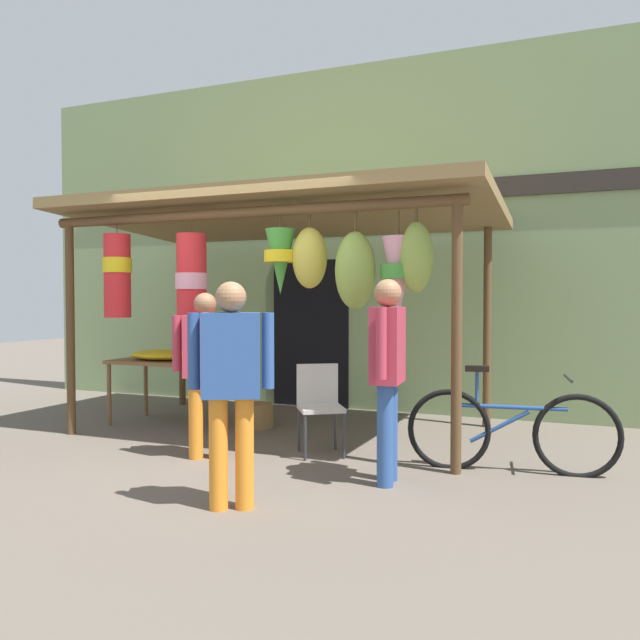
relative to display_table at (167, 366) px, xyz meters
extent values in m
plane|color=#60564C|center=(1.44, -0.67, -0.67)|extent=(30.00, 30.00, 0.00)
cube|color=#7A9360|center=(1.44, 1.85, 1.60)|extent=(9.37, 0.25, 4.55)
cube|color=#2D2823|center=(1.44, 1.71, 2.14)|extent=(8.44, 0.04, 0.24)
cube|color=black|center=(1.12, 1.72, 0.33)|extent=(1.10, 0.03, 2.00)
cylinder|color=brown|center=(-0.61, -0.88, 0.47)|extent=(0.09, 0.09, 2.28)
cylinder|color=brown|center=(3.52, -0.88, 0.47)|extent=(0.09, 0.09, 2.28)
cylinder|color=brown|center=(-0.61, 1.21, 0.47)|extent=(0.09, 0.09, 2.28)
cylinder|color=brown|center=(3.52, 1.21, 0.47)|extent=(0.09, 0.09, 2.28)
cylinder|color=brown|center=(1.46, -0.88, 1.61)|extent=(4.34, 0.10, 0.10)
cylinder|color=brown|center=(1.46, 1.21, 1.76)|extent=(4.34, 0.10, 0.10)
cube|color=olive|center=(1.46, 0.16, 1.73)|extent=(4.64, 2.59, 0.27)
cylinder|color=brown|center=(0.00, -0.85, 1.51)|extent=(0.01, 0.01, 0.09)
cylinder|color=red|center=(0.00, -0.85, 1.03)|extent=(0.27, 0.27, 0.87)
cylinder|color=yellow|center=(0.00, -0.85, 1.14)|extent=(0.29, 0.29, 0.16)
cylinder|color=brown|center=(0.89, -0.81, 1.50)|extent=(0.01, 0.01, 0.12)
cylinder|color=red|center=(0.89, -0.81, 0.99)|extent=(0.30, 0.30, 0.89)
cylinder|color=pink|center=(0.89, -0.81, 0.97)|extent=(0.32, 0.32, 0.16)
cylinder|color=brown|center=(1.88, -0.84, 1.50)|extent=(0.01, 0.01, 0.12)
cone|color=green|center=(1.88, -0.84, 1.14)|extent=(0.28, 0.28, 0.61)
cylinder|color=yellow|center=(1.88, -0.84, 1.19)|extent=(0.30, 0.30, 0.11)
cylinder|color=brown|center=(3.00, -0.78, 1.45)|extent=(0.01, 0.01, 0.22)
cone|color=pink|center=(3.00, -0.78, 0.98)|extent=(0.30, 0.30, 0.70)
cylinder|color=green|center=(3.00, -0.78, 1.03)|extent=(0.32, 0.32, 0.13)
cylinder|color=#4C3D23|center=(3.17, -0.85, 1.51)|extent=(0.02, 0.02, 0.11)
ellipsoid|color=#89A842|center=(3.17, -0.85, 1.15)|extent=(0.28, 0.24, 0.61)
cylinder|color=#4C3D23|center=(2.62, -0.85, 1.47)|extent=(0.02, 0.02, 0.17)
ellipsoid|color=#89A842|center=(2.62, -0.85, 1.04)|extent=(0.36, 0.31, 0.69)
cylinder|color=#4C3D23|center=(2.17, -0.81, 1.50)|extent=(0.02, 0.02, 0.11)
ellipsoid|color=gold|center=(2.17, -0.81, 1.17)|extent=(0.33, 0.28, 0.56)
cube|color=brown|center=(0.00, 0.00, 0.06)|extent=(1.23, 0.77, 0.04)
cylinder|color=brown|center=(-0.56, -0.34, -0.32)|extent=(0.05, 0.05, 0.71)
cylinder|color=brown|center=(0.56, -0.34, -0.32)|extent=(0.05, 0.05, 0.71)
cylinder|color=brown|center=(-0.56, 0.34, -0.32)|extent=(0.05, 0.05, 0.71)
cylinder|color=brown|center=(0.56, 0.34, -0.32)|extent=(0.05, 0.05, 0.71)
ellipsoid|color=yellow|center=(-0.03, -0.03, 0.14)|extent=(0.80, 0.56, 0.12)
ellipsoid|color=red|center=(0.09, -0.09, 0.14)|extent=(0.36, 0.28, 0.08)
cube|color=beige|center=(2.24, -0.72, -0.23)|extent=(0.55, 0.55, 0.04)
cube|color=beige|center=(2.14, -0.57, -0.03)|extent=(0.36, 0.25, 0.40)
cylinder|color=#333338|center=(2.19, -0.97, -0.45)|extent=(0.03, 0.03, 0.44)
cylinder|color=#333338|center=(2.49, -0.77, -0.45)|extent=(0.03, 0.03, 0.44)
cylinder|color=#333338|center=(1.99, -0.66, -0.45)|extent=(0.03, 0.03, 0.44)
cylinder|color=#333338|center=(2.30, -0.47, -0.45)|extent=(0.03, 0.03, 0.44)
cylinder|color=olive|center=(1.08, 0.18, -0.54)|extent=(0.40, 0.40, 0.27)
torus|color=black|center=(4.47, -0.59, -0.34)|extent=(0.71, 0.14, 0.71)
torus|color=black|center=(3.43, -0.72, -0.34)|extent=(0.71, 0.14, 0.71)
cylinder|color=navy|center=(3.95, -0.65, -0.12)|extent=(0.88, 0.14, 0.04)
cylinder|color=navy|center=(3.85, -0.67, -0.29)|extent=(0.50, 0.10, 0.31)
cylinder|color=navy|center=(3.67, -0.69, 0.04)|extent=(0.03, 0.03, 0.30)
cube|color=black|center=(3.67, -0.69, 0.20)|extent=(0.21, 0.10, 0.05)
cylinder|color=#262628|center=(4.39, -0.60, 0.14)|extent=(0.08, 0.44, 0.02)
cylinder|color=#2D5193|center=(3.06, -1.27, -0.27)|extent=(0.13, 0.13, 0.80)
cylinder|color=#2D5193|center=(3.07, -1.45, -0.27)|extent=(0.13, 0.13, 0.80)
cube|color=#B23347|center=(3.06, -1.36, 0.43)|extent=(0.25, 0.42, 0.60)
cylinder|color=#B23347|center=(3.04, -1.10, 0.46)|extent=(0.08, 0.08, 0.54)
cylinder|color=#B23347|center=(3.08, -1.61, 0.46)|extent=(0.08, 0.08, 0.54)
sphere|color=#9E704C|center=(3.06, -1.36, 0.84)|extent=(0.22, 0.22, 0.22)
cylinder|color=orange|center=(1.38, -1.18, -0.30)|extent=(0.13, 0.13, 0.75)
cylinder|color=orange|center=(1.23, -1.27, -0.30)|extent=(0.13, 0.13, 0.75)
cube|color=#B23347|center=(1.31, -1.23, 0.36)|extent=(0.46, 0.39, 0.56)
cylinder|color=#B23347|center=(1.53, -1.10, 0.39)|extent=(0.08, 0.08, 0.51)
cylinder|color=#B23347|center=(1.08, -1.35, 0.39)|extent=(0.08, 0.08, 0.51)
sphere|color=#896042|center=(1.31, -1.23, 0.74)|extent=(0.21, 0.21, 0.21)
cylinder|color=orange|center=(2.14, -2.39, -0.28)|extent=(0.13, 0.13, 0.78)
cylinder|color=orange|center=(2.30, -2.31, -0.28)|extent=(0.13, 0.13, 0.78)
cube|color=#2D5193|center=(2.22, -2.35, 0.40)|extent=(0.46, 0.38, 0.59)
cylinder|color=#2D5193|center=(2.00, -2.47, 0.43)|extent=(0.08, 0.08, 0.53)
cylinder|color=#2D5193|center=(2.45, -2.23, 0.43)|extent=(0.08, 0.08, 0.53)
sphere|color=#9E704C|center=(2.22, -2.35, 0.80)|extent=(0.21, 0.21, 0.21)
camera|label=1|loc=(4.39, -6.09, 0.78)|focal=34.89mm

